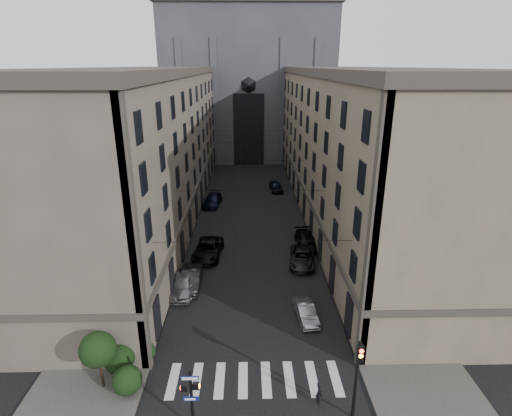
{
  "coord_description": "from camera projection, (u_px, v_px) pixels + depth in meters",
  "views": [
    {
      "loc": [
        -0.37,
        -15.5,
        19.16
      ],
      "look_at": [
        0.24,
        11.6,
        9.42
      ],
      "focal_mm": 28.0,
      "sensor_mm": 36.0,
      "label": 1
    }
  ],
  "objects": [
    {
      "name": "car_left_midfar",
      "position": [
        208.0,
        249.0,
        42.05
      ],
      "size": [
        3.23,
        6.1,
        1.63
      ],
      "primitive_type": "imported",
      "rotation": [
        0.0,
        0.0,
        -0.09
      ],
      "color": "black",
      "rests_on": "ground"
    },
    {
      "name": "sidewalk_right",
      "position": [
        326.0,
        211.0,
        55.13
      ],
      "size": [
        7.0,
        80.0,
        0.15
      ],
      "primitive_type": "cube",
      "color": "#383533",
      "rests_on": "ground"
    },
    {
      "name": "sidewalk_left",
      "position": [
        174.0,
        213.0,
        54.69
      ],
      "size": [
        7.0,
        80.0,
        0.15
      ],
      "primitive_type": "cube",
      "color": "#383533",
      "rests_on": "ground"
    },
    {
      "name": "building_right",
      "position": [
        353.0,
        145.0,
        52.06
      ],
      "size": [
        13.6,
        60.6,
        18.85
      ],
      "color": "brown",
      "rests_on": "ground"
    },
    {
      "name": "car_right_midnear",
      "position": [
        302.0,
        257.0,
        40.46
      ],
      "size": [
        3.19,
        5.68,
        1.5
      ],
      "primitive_type": "imported",
      "rotation": [
        0.0,
        0.0,
        -0.13
      ],
      "color": "black",
      "rests_on": "ground"
    },
    {
      "name": "car_left_near",
      "position": [
        182.0,
        284.0,
        35.34
      ],
      "size": [
        2.08,
        4.88,
        1.64
      ],
      "primitive_type": "imported",
      "rotation": [
        0.0,
        0.0,
        0.03
      ],
      "color": "slate",
      "rests_on": "ground"
    },
    {
      "name": "gothic_tower",
      "position": [
        248.0,
        72.0,
        85.57
      ],
      "size": [
        35.0,
        23.0,
        58.0
      ],
      "color": "#2D2D33",
      "rests_on": "ground"
    },
    {
      "name": "building_left",
      "position": [
        146.0,
        146.0,
        51.49
      ],
      "size": [
        13.6,
        60.6,
        18.85
      ],
      "color": "#50473D",
      "rests_on": "ground"
    },
    {
      "name": "car_right_near",
      "position": [
        306.0,
        312.0,
        31.74
      ],
      "size": [
        1.79,
        3.98,
        1.27
      ],
      "primitive_type": "imported",
      "rotation": [
        0.0,
        0.0,
        0.12
      ],
      "color": "gray",
      "rests_on": "ground"
    },
    {
      "name": "pedestrian_signal_left",
      "position": [
        191.0,
        394.0,
        21.62
      ],
      "size": [
        1.02,
        0.38,
        4.0
      ],
      "color": "black",
      "rests_on": "ground"
    },
    {
      "name": "traffic_light_right",
      "position": [
        358.0,
        372.0,
        21.88
      ],
      "size": [
        0.34,
        0.5,
        5.2
      ],
      "color": "black",
      "rests_on": "ground"
    },
    {
      "name": "car_left_midnear",
      "position": [
        191.0,
        279.0,
        36.3
      ],
      "size": [
        1.71,
        4.87,
        1.6
      ],
      "primitive_type": "imported",
      "rotation": [
        0.0,
        0.0,
        0.0
      ],
      "color": "black",
      "rests_on": "ground"
    },
    {
      "name": "car_left_far",
      "position": [
        212.0,
        200.0,
        57.4
      ],
      "size": [
        2.83,
        5.66,
        1.58
      ],
      "primitive_type": "imported",
      "rotation": [
        0.0,
        0.0,
        -0.12
      ],
      "color": "black",
      "rests_on": "ground"
    },
    {
      "name": "tram_wires",
      "position": [
        250.0,
        162.0,
        52.14
      ],
      "size": [
        14.0,
        60.0,
        0.43
      ],
      "color": "black",
      "rests_on": "ground"
    },
    {
      "name": "car_right_far",
      "position": [
        276.0,
        186.0,
        64.06
      ],
      "size": [
        2.31,
        4.71,
        1.54
      ],
      "primitive_type": "imported",
      "rotation": [
        0.0,
        0.0,
        0.11
      ],
      "color": "black",
      "rests_on": "ground"
    },
    {
      "name": "shrub_cluster",
      "position": [
        116.0,
        359.0,
        24.98
      ],
      "size": [
        3.9,
        4.4,
        3.9
      ],
      "color": "black",
      "rests_on": "sidewalk_left"
    },
    {
      "name": "car_right_midfar",
      "position": [
        307.0,
        240.0,
        44.51
      ],
      "size": [
        2.53,
        5.16,
        1.44
      ],
      "primitive_type": "imported",
      "rotation": [
        0.0,
        0.0,
        0.1
      ],
      "color": "black",
      "rests_on": "ground"
    },
    {
      "name": "zebra_crossing",
      "position": [
        255.0,
        379.0,
        25.77
      ],
      "size": [
        11.0,
        3.2,
        0.01
      ],
      "primitive_type": "cube",
      "color": "beige",
      "rests_on": "ground"
    },
    {
      "name": "pedestrian",
      "position": [
        319.0,
        393.0,
        23.7
      ],
      "size": [
        0.51,
        0.65,
        1.59
      ],
      "primitive_type": "imported",
      "rotation": [
        0.0,
        0.0,
        1.81
      ],
      "color": "black",
      "rests_on": "ground"
    }
  ]
}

